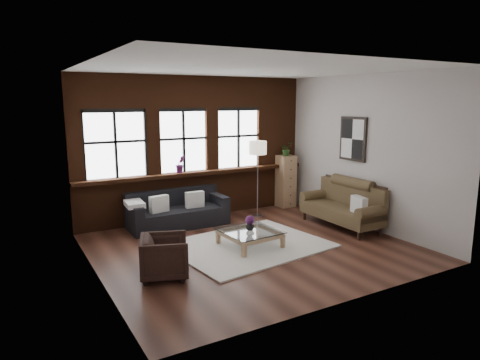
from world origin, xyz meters
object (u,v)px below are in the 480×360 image
vintage_settee (341,203)px  floor_lamp (258,176)px  coffee_table (250,239)px  dark_sofa (178,209)px  vase (250,226)px  drawer_chest (286,181)px  armchair (165,257)px

vintage_settee → floor_lamp: 1.99m
vintage_settee → coffee_table: 2.36m
dark_sofa → vase: bearing=-70.8°
vase → drawer_chest: size_ratio=0.12×
coffee_table → floor_lamp: 2.27m
vase → floor_lamp: floor_lamp is taller
coffee_table → drawer_chest: (2.37, 2.18, 0.50)m
dark_sofa → drawer_chest: size_ratio=1.60×
dark_sofa → vase: size_ratio=13.23×
vase → coffee_table: bearing=-45.0°
dark_sofa → coffee_table: (0.66, -1.89, -0.22)m
floor_lamp → vase: bearing=-125.8°
vintage_settee → vase: 2.33m
vintage_settee → floor_lamp: bearing=123.9°
coffee_table → floor_lamp: bearing=54.2°
dark_sofa → floor_lamp: 1.99m
vase → floor_lamp: bearing=54.2°
coffee_table → vase: (-0.00, 0.00, 0.24)m
vase → dark_sofa: bearing=109.2°
armchair → coffee_table: size_ratio=0.74×
armchair → drawer_chest: 5.01m
coffee_table → vintage_settee: bearing=2.9°
vintage_settee → vase: (-2.33, -0.12, -0.12)m
drawer_chest → floor_lamp: bearing=-158.1°
armchair → floor_lamp: floor_lamp is taller
floor_lamp → drawer_chest: bearing=21.9°
vase → drawer_chest: (2.37, 2.18, 0.26)m
dark_sofa → armchair: dark_sofa is taller
dark_sofa → drawer_chest: (3.03, 0.29, 0.27)m
drawer_chest → floor_lamp: (-1.12, -0.45, 0.30)m
dark_sofa → floor_lamp: (1.90, -0.16, 0.57)m
dark_sofa → vase: (0.66, -1.89, 0.02)m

